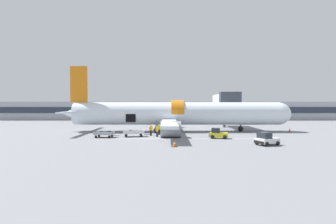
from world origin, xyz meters
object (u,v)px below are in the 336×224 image
at_px(airplane, 175,114).
at_px(ground_crew_loader_b, 158,131).
at_px(baggage_tug_mid, 219,134).
at_px(baggage_cart_queued, 106,134).
at_px(baggage_cart_loading, 135,133).
at_px(ground_crew_loader_a, 152,130).
at_px(baggage_tug_lead, 267,140).
at_px(ground_crew_driver, 160,129).

xyz_separation_m(airplane, ground_crew_loader_b, (-2.86, -7.67, -2.26)).
relative_size(baggage_tug_mid, baggage_cart_queued, 0.77).
bearing_deg(baggage_cart_loading, baggage_tug_mid, -9.34).
xyz_separation_m(airplane, baggage_cart_queued, (-10.56, -8.39, -2.67)).
distance_m(baggage_cart_queued, ground_crew_loader_a, 7.03).
relative_size(baggage_tug_lead, ground_crew_loader_b, 1.84).
relative_size(baggage_tug_lead, ground_crew_driver, 1.76).
relative_size(airplane, ground_crew_loader_b, 24.34).
bearing_deg(ground_crew_driver, airplane, 62.80).
xyz_separation_m(baggage_tug_lead, baggage_tug_mid, (-4.68, 6.09, -0.05)).
height_order(baggage_cart_loading, baggage_cart_queued, same).
bearing_deg(baggage_tug_mid, ground_crew_loader_b, 169.26).
bearing_deg(ground_crew_loader_b, baggage_cart_loading, 174.26).
height_order(airplane, baggage_tug_lead, airplane).
height_order(baggage_cart_queued, ground_crew_driver, ground_crew_driver).
height_order(airplane, baggage_cart_queued, airplane).
bearing_deg(baggage_cart_queued, baggage_tug_mid, -3.31).
height_order(baggage_cart_loading, ground_crew_loader_b, ground_crew_loader_b).
bearing_deg(ground_crew_loader_a, baggage_tug_lead, -32.45).
bearing_deg(baggage_cart_queued, ground_crew_loader_a, 18.46).
bearing_deg(ground_crew_driver, baggage_tug_lead, -37.80).
bearing_deg(baggage_tug_mid, baggage_cart_loading, 170.66).
height_order(baggage_tug_lead, baggage_cart_loading, baggage_tug_lead).
distance_m(baggage_cart_loading, ground_crew_loader_b, 3.54).
xyz_separation_m(baggage_tug_mid, ground_crew_driver, (-8.64, 4.24, 0.30)).
relative_size(baggage_cart_queued, ground_crew_loader_b, 2.23).
distance_m(baggage_tug_lead, ground_crew_driver, 16.86).
bearing_deg(ground_crew_loader_b, airplane, 69.57).
xyz_separation_m(baggage_tug_lead, baggage_cart_loading, (-17.05, 8.13, -0.18)).
distance_m(baggage_cart_loading, ground_crew_driver, 4.35).
height_order(baggage_cart_queued, ground_crew_loader_a, ground_crew_loader_a).
distance_m(airplane, baggage_cart_queued, 13.75).
bearing_deg(baggage_cart_queued, airplane, 38.46).
bearing_deg(baggage_tug_lead, baggage_tug_mid, 127.51).
relative_size(baggage_cart_loading, ground_crew_loader_b, 2.48).
bearing_deg(ground_crew_loader_a, ground_crew_driver, 39.60).
xyz_separation_m(airplane, baggage_tug_lead, (10.69, -15.44, -2.47)).
distance_m(baggage_tug_lead, baggage_cart_queued, 22.39).
distance_m(baggage_tug_lead, ground_crew_loader_a, 17.29).
relative_size(airplane, baggage_tug_lead, 13.24).
xyz_separation_m(baggage_tug_lead, ground_crew_loader_b, (-13.55, 7.78, 0.21)).
xyz_separation_m(airplane, ground_crew_loader_a, (-3.90, -6.17, -2.25)).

